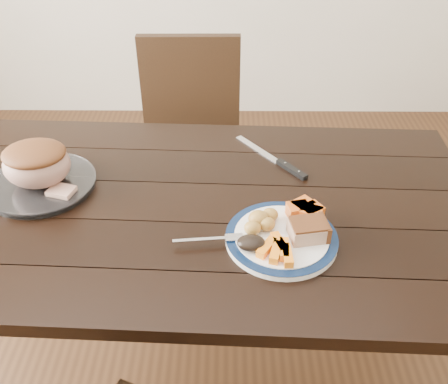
{
  "coord_description": "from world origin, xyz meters",
  "views": [
    {
      "loc": [
        0.09,
        -1.11,
        1.61
      ],
      "look_at": [
        0.08,
        -0.02,
        0.8
      ],
      "focal_mm": 40.0,
      "sensor_mm": 36.0,
      "label": 1
    }
  ],
  "objects_px": {
    "dining_table": "(197,227)",
    "chair_far": "(191,138)",
    "fork": "(213,239)",
    "serving_platter": "(42,185)",
    "carving_knife": "(283,164)",
    "dinner_plate": "(281,239)",
    "pork_slice": "(308,230)",
    "roast_joint": "(37,165)"
  },
  "relations": [
    {
      "from": "fork",
      "to": "roast_joint",
      "type": "relative_size",
      "value": 0.94
    },
    {
      "from": "carving_knife",
      "to": "dinner_plate",
      "type": "bearing_deg",
      "value": -43.66
    },
    {
      "from": "serving_platter",
      "to": "carving_knife",
      "type": "xyz_separation_m",
      "value": [
        0.71,
        0.12,
        -0.0
      ]
    },
    {
      "from": "dinner_plate",
      "to": "serving_platter",
      "type": "relative_size",
      "value": 0.94
    },
    {
      "from": "dinner_plate",
      "to": "serving_platter",
      "type": "xyz_separation_m",
      "value": [
        -0.68,
        0.23,
        0.0
      ]
    },
    {
      "from": "dining_table",
      "to": "chair_far",
      "type": "xyz_separation_m",
      "value": [
        -0.07,
        0.74,
        -0.13
      ]
    },
    {
      "from": "serving_platter",
      "to": "chair_far",
      "type": "bearing_deg",
      "value": 60.2
    },
    {
      "from": "chair_far",
      "to": "carving_knife",
      "type": "bearing_deg",
      "value": 120.07
    },
    {
      "from": "dinner_plate",
      "to": "carving_knife",
      "type": "xyz_separation_m",
      "value": [
        0.03,
        0.35,
        -0.0
      ]
    },
    {
      "from": "roast_joint",
      "to": "carving_knife",
      "type": "height_order",
      "value": "roast_joint"
    },
    {
      "from": "serving_platter",
      "to": "fork",
      "type": "height_order",
      "value": "fork"
    },
    {
      "from": "roast_joint",
      "to": "carving_knife",
      "type": "distance_m",
      "value": 0.73
    },
    {
      "from": "pork_slice",
      "to": "roast_joint",
      "type": "relative_size",
      "value": 0.48
    },
    {
      "from": "serving_platter",
      "to": "pork_slice",
      "type": "bearing_deg",
      "value": -17.38
    },
    {
      "from": "dining_table",
      "to": "fork",
      "type": "relative_size",
      "value": 9.17
    },
    {
      "from": "chair_far",
      "to": "dinner_plate",
      "type": "height_order",
      "value": "chair_far"
    },
    {
      "from": "dinner_plate",
      "to": "carving_knife",
      "type": "relative_size",
      "value": 1.08
    },
    {
      "from": "chair_far",
      "to": "pork_slice",
      "type": "bearing_deg",
      "value": 110.82
    },
    {
      "from": "roast_joint",
      "to": "dining_table",
      "type": "bearing_deg",
      "value": -8.38
    },
    {
      "from": "dining_table",
      "to": "pork_slice",
      "type": "height_order",
      "value": "pork_slice"
    },
    {
      "from": "serving_platter",
      "to": "pork_slice",
      "type": "height_order",
      "value": "pork_slice"
    },
    {
      "from": "dining_table",
      "to": "roast_joint",
      "type": "height_order",
      "value": "roast_joint"
    },
    {
      "from": "chair_far",
      "to": "dining_table",
      "type": "bearing_deg",
      "value": 94.43
    },
    {
      "from": "dining_table",
      "to": "serving_platter",
      "type": "bearing_deg",
      "value": 171.62
    },
    {
      "from": "dining_table",
      "to": "carving_knife",
      "type": "relative_size",
      "value": 6.18
    },
    {
      "from": "serving_platter",
      "to": "carving_knife",
      "type": "height_order",
      "value": "serving_platter"
    },
    {
      "from": "fork",
      "to": "dining_table",
      "type": "bearing_deg",
      "value": 101.19
    },
    {
      "from": "dinner_plate",
      "to": "fork",
      "type": "distance_m",
      "value": 0.17
    },
    {
      "from": "dining_table",
      "to": "fork",
      "type": "bearing_deg",
      "value": -72.87
    },
    {
      "from": "dining_table",
      "to": "fork",
      "type": "xyz_separation_m",
      "value": [
        0.05,
        -0.18,
        0.11
      ]
    },
    {
      "from": "pork_slice",
      "to": "carving_knife",
      "type": "xyz_separation_m",
      "value": [
        -0.03,
        0.35,
        -0.03
      ]
    },
    {
      "from": "dinner_plate",
      "to": "roast_joint",
      "type": "height_order",
      "value": "roast_joint"
    },
    {
      "from": "dining_table",
      "to": "serving_platter",
      "type": "height_order",
      "value": "serving_platter"
    },
    {
      "from": "chair_far",
      "to": "fork",
      "type": "xyz_separation_m",
      "value": [
        0.12,
        -0.92,
        0.25
      ]
    },
    {
      "from": "dinner_plate",
      "to": "roast_joint",
      "type": "relative_size",
      "value": 1.51
    },
    {
      "from": "fork",
      "to": "carving_knife",
      "type": "relative_size",
      "value": 0.67
    },
    {
      "from": "dining_table",
      "to": "carving_knife",
      "type": "bearing_deg",
      "value": 35.65
    },
    {
      "from": "dining_table",
      "to": "roast_joint",
      "type": "xyz_separation_m",
      "value": [
        -0.45,
        0.07,
        0.17
      ]
    },
    {
      "from": "chair_far",
      "to": "roast_joint",
      "type": "relative_size",
      "value": 4.9
    },
    {
      "from": "dinner_plate",
      "to": "serving_platter",
      "type": "bearing_deg",
      "value": 161.5
    },
    {
      "from": "serving_platter",
      "to": "dining_table",
      "type": "bearing_deg",
      "value": -8.38
    },
    {
      "from": "pork_slice",
      "to": "carving_knife",
      "type": "relative_size",
      "value": 0.34
    }
  ]
}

